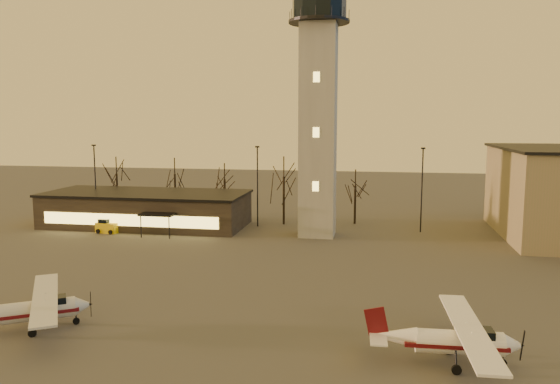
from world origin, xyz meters
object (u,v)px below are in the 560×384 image
(cessna_rear, at_px, (40,313))
(service_cart, at_px, (108,227))
(cessna_front, at_px, (461,346))
(control_tower, at_px, (318,93))
(terminal, at_px, (147,209))

(cessna_rear, xyz_separation_m, service_cart, (-10.42, 28.77, -0.41))
(cessna_front, relative_size, service_cart, 4.05)
(service_cart, bearing_deg, cessna_rear, -61.85)
(control_tower, distance_m, service_cart, 29.49)
(terminal, xyz_separation_m, cessna_front, (33.57, -34.27, -1.09))
(control_tower, distance_m, terminal, 26.24)
(control_tower, bearing_deg, terminal, 174.85)
(cessna_front, distance_m, service_cart, 46.71)
(cessna_rear, distance_m, service_cart, 30.60)
(cessna_front, bearing_deg, cessna_rear, 176.30)
(terminal, relative_size, service_cart, 9.11)
(control_tower, height_order, service_cart, control_tower)
(cessna_front, xyz_separation_m, cessna_rear, (-25.95, 0.53, -0.02))
(control_tower, xyz_separation_m, terminal, (-21.99, 1.98, -14.17))
(control_tower, height_order, terminal, control_tower)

